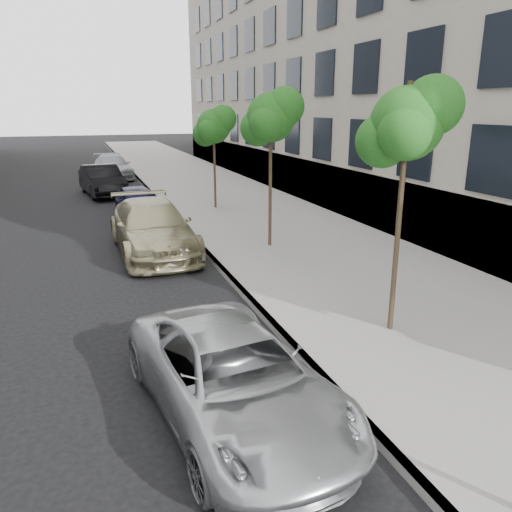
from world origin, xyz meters
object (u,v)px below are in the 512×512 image
tree_mid (272,117)px  minivan (234,377)px  sedan_blue (138,202)px  suv (152,228)px  tree_near (408,124)px  sedan_rear (113,167)px  tree_far (214,126)px  sedan_black (102,180)px

tree_mid → minivan: 9.47m
tree_mid → sedan_blue: (-3.33, 6.07, -3.34)m
minivan → suv: suv is taller
tree_mid → sedan_blue: size_ratio=1.26×
tree_near → minivan: tree_near is taller
tree_near → sedan_rear: 25.37m
tree_far → suv: tree_far is taller
minivan → sedan_rear: (0.25, 26.49, 0.08)m
tree_near → sedan_blue: 13.43m
tree_mid → sedan_black: 13.26m
suv → sedan_black: bearing=92.8°
tree_mid → minivan: (-3.67, -8.07, -3.34)m
sedan_blue → sedan_rear: bearing=87.1°
suv → sedan_blue: bearing=86.5°
tree_far → sedan_blue: bearing=-172.7°
tree_near → sedan_blue: tree_near is taller
tree_far → suv: (-3.50, -5.65, -2.74)m
tree_far → sedan_rear: bearing=106.0°
tree_near → sedan_rear: size_ratio=0.94×
tree_far → sedan_blue: size_ratio=1.14×
suv → sedan_blue: 5.22m
tree_far → sedan_rear: (-3.41, 11.92, -2.80)m
sedan_blue → minivan: bearing=-94.7°
tree_near → minivan: size_ratio=1.02×
tree_far → tree_near: bearing=-90.0°
suv → sedan_rear: size_ratio=1.08×
tree_near → tree_mid: size_ratio=0.99×
tree_near → suv: 8.75m
suv → tree_far: bearing=56.6°
suv → sedan_rear: bearing=88.1°
tree_mid → tree_near: bearing=-90.0°
suv → sedan_black: suv is taller
suv → sedan_rear: 17.57m
tree_far → sedan_rear: 12.71m
tree_far → suv: bearing=-121.8°
tree_near → sedan_black: (-4.36, 18.60, -3.23)m
sedan_black → sedan_rear: size_ratio=0.92×
minivan → sedan_rear: 26.49m
tree_near → tree_far: tree_near is taller
tree_mid → tree_far: 6.52m
tree_mid → tree_far: size_ratio=1.11×
sedan_black → sedan_rear: bearing=72.9°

